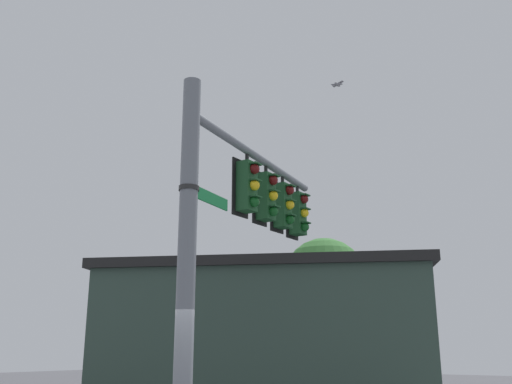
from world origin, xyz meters
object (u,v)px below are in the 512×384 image
object	(u,v)px
traffic_light_nearest_pole	(248,186)
traffic_light_arm_end	(298,214)
traffic_light_mid_outer	(284,206)
bird_flying	(337,84)
traffic_light_mid_inner	(267,196)
street_name_sign	(199,193)

from	to	relation	value
traffic_light_nearest_pole	traffic_light_arm_end	world-z (taller)	same
traffic_light_mid_outer	bird_flying	xyz separation A→B (m)	(-0.65, 1.20, 3.02)
traffic_light_arm_end	bird_flying	world-z (taller)	bird_flying
traffic_light_mid_inner	traffic_light_arm_end	bearing A→B (deg)	-171.89
traffic_light_nearest_pole	traffic_light_arm_end	size ratio (longest dim) A/B	1.00
traffic_light_mid_outer	traffic_light_arm_end	xyz separation A→B (m)	(-0.91, -0.13, 0.00)
traffic_light_mid_inner	traffic_light_arm_end	world-z (taller)	same
traffic_light_mid_outer	traffic_light_arm_end	world-z (taller)	same
traffic_light_mid_inner	traffic_light_arm_end	size ratio (longest dim) A/B	1.00
traffic_light_nearest_pole	street_name_sign	xyz separation A→B (m)	(1.80, 0.24, -0.59)
traffic_light_mid_inner	traffic_light_mid_outer	xyz separation A→B (m)	(-0.91, -0.13, 0.00)
traffic_light_mid_inner	street_name_sign	size ratio (longest dim) A/B	0.88
traffic_light_arm_end	street_name_sign	xyz separation A→B (m)	(4.52, 0.62, -0.59)
traffic_light_nearest_pole	traffic_light_arm_end	bearing A→B (deg)	-171.89
traffic_light_mid_outer	bird_flying	bearing A→B (deg)	118.30
street_name_sign	bird_flying	bearing A→B (deg)	170.60
traffic_light_nearest_pole	bird_flying	bearing A→B (deg)	159.06
traffic_light_nearest_pole	traffic_light_mid_outer	size ratio (longest dim) A/B	1.00
traffic_light_mid_outer	traffic_light_arm_end	size ratio (longest dim) A/B	1.00
traffic_light_arm_end	bird_flying	size ratio (longest dim) A/B	3.97
traffic_light_nearest_pole	traffic_light_arm_end	xyz separation A→B (m)	(-2.72, -0.39, 0.00)
traffic_light_arm_end	bird_flying	xyz separation A→B (m)	(0.26, 1.33, 3.02)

